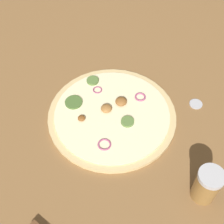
{
  "coord_description": "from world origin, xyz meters",
  "views": [
    {
      "loc": [
        0.47,
        -0.29,
        0.73
      ],
      "look_at": [
        0.0,
        0.0,
        0.02
      ],
      "focal_mm": 50.0,
      "sensor_mm": 36.0,
      "label": 1
    }
  ],
  "objects": [
    {
      "name": "loose_cap",
      "position": [
        0.09,
        0.24,
        0.0
      ],
      "size": [
        0.04,
        0.04,
        0.01
      ],
      "color": "#B2B2B7",
      "rests_on": "ground_plane"
    },
    {
      "name": "spice_jar",
      "position": [
        0.32,
        0.06,
        0.05
      ],
      "size": [
        0.06,
        0.06,
        0.1
      ],
      "color": "olive",
      "rests_on": "ground_plane"
    },
    {
      "name": "pizza",
      "position": [
        -0.0,
        -0.0,
        0.01
      ],
      "size": [
        0.37,
        0.37,
        0.03
      ],
      "color": "#D6B77A",
      "rests_on": "ground_plane"
    },
    {
      "name": "ground_plane",
      "position": [
        0.0,
        0.0,
        0.0
      ],
      "size": [
        3.0,
        3.0,
        0.0
      ],
      "primitive_type": "plane",
      "color": "brown"
    }
  ]
}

